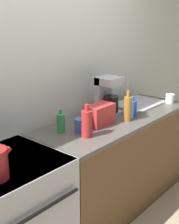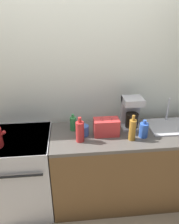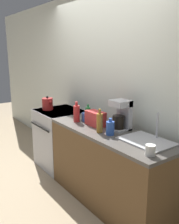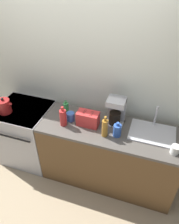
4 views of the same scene
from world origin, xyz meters
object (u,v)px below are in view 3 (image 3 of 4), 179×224
at_px(bottle_green, 88,112).
at_px(cup_white, 150,150).
at_px(coffee_maker, 121,115).
at_px(bottle_blue, 110,128).
at_px(bottle_amber, 100,123).
at_px(cup_blue, 85,117).
at_px(toaster, 95,118).
at_px(stove, 61,138).
at_px(kettle, 48,104).
at_px(bottle_red, 77,113).

xyz_separation_m(bottle_green, cup_white, (1.33, -0.27, -0.03)).
distance_m(coffee_maker, bottle_blue, 0.26).
bearing_deg(cup_white, coffee_maker, 157.08).
relative_size(bottle_amber, cup_blue, 2.44).
xyz_separation_m(bottle_green, bottle_amber, (0.57, -0.25, 0.03)).
bearing_deg(bottle_green, toaster, -20.50).
height_order(coffee_maker, cup_blue, coffee_maker).
relative_size(stove, bottle_blue, 4.83).
height_order(kettle, bottle_red, bottle_red).
bearing_deg(bottle_amber, bottle_red, 177.15).
bearing_deg(bottle_blue, bottle_red, -178.47).
height_order(stove, coffee_maker, coffee_maker).
distance_m(stove, toaster, 1.07).
distance_m(kettle, bottle_red, 0.81).
bearing_deg(bottle_green, kettle, -163.00).
bearing_deg(coffee_maker, bottle_blue, -72.15).
bearing_deg(stove, toaster, -1.44).
relative_size(coffee_maker, cup_blue, 3.15).
xyz_separation_m(stove, bottle_amber, (1.17, -0.14, 0.55)).
relative_size(kettle, coffee_maker, 0.63).
xyz_separation_m(coffee_maker, bottle_amber, (-0.06, -0.27, -0.06)).
distance_m(stove, bottle_red, 0.86).
xyz_separation_m(stove, bottle_red, (0.66, -0.12, 0.55)).
height_order(bottle_blue, bottle_amber, bottle_amber).
distance_m(bottle_amber, cup_blue, 0.49).
xyz_separation_m(bottle_amber, cup_white, (0.75, -0.02, -0.06)).
bearing_deg(kettle, cup_white, -1.10).
height_order(kettle, bottle_amber, bottle_amber).
distance_m(stove, bottle_amber, 1.30).
relative_size(cup_blue, cup_white, 1.14).
xyz_separation_m(bottle_amber, cup_blue, (-0.47, 0.13, -0.06)).
bearing_deg(cup_blue, kettle, -172.34).
xyz_separation_m(bottle_blue, cup_white, (0.62, -0.07, -0.03)).
xyz_separation_m(toaster, bottle_blue, (0.37, -0.08, -0.01)).
xyz_separation_m(toaster, coffee_maker, (0.30, 0.15, 0.09)).
xyz_separation_m(stove, cup_white, (1.93, -0.17, 0.48)).
distance_m(kettle, bottle_green, 0.79).
distance_m(kettle, toaster, 1.09).
relative_size(coffee_maker, cup_white, 3.60).
xyz_separation_m(coffee_maker, cup_blue, (-0.53, -0.14, -0.12)).
bearing_deg(toaster, stove, 178.56).
height_order(stove, kettle, kettle).
xyz_separation_m(bottle_blue, cup_blue, (-0.60, 0.09, -0.02)).
xyz_separation_m(coffee_maker, bottle_red, (-0.57, -0.24, -0.07)).
distance_m(coffee_maker, cup_white, 0.77).
distance_m(bottle_blue, bottle_green, 0.73).
relative_size(bottle_red, bottle_blue, 1.40).
bearing_deg(bottle_blue, stove, 175.56).
bearing_deg(stove, bottle_blue, -4.44).
relative_size(kettle, cup_white, 2.26).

